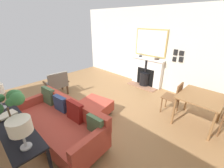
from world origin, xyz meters
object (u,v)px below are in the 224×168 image
at_px(book_stack, 7,115).
at_px(dining_table, 201,100).
at_px(potted_plant, 9,108).
at_px(dining_chair_near_fireplace, 175,96).
at_px(mantel_bowl_near, 140,56).
at_px(sofa, 61,123).
at_px(ottoman, 95,107).
at_px(table_lamp_far_end, 20,127).
at_px(mantel_bowl_far, 157,59).
at_px(console_table, 14,128).
at_px(armchair_accent, 57,83).
at_px(fireplace, 146,74).

distance_m(book_stack, dining_table, 3.88).
bearing_deg(book_stack, potted_plant, 89.82).
height_order(book_stack, dining_chair_near_fireplace, dining_chair_near_fireplace).
bearing_deg(dining_chair_near_fireplace, mantel_bowl_near, -121.12).
height_order(mantel_bowl_near, sofa, mantel_bowl_near).
relative_size(dining_table, dining_chair_near_fireplace, 1.09).
xyz_separation_m(ottoman, table_lamp_far_end, (1.78, 0.78, 0.87)).
xyz_separation_m(mantel_bowl_far, console_table, (4.34, -0.12, -0.38)).
height_order(console_table, book_stack, book_stack).
xyz_separation_m(mantel_bowl_near, book_stack, (4.34, 0.26, -0.26)).
relative_size(potted_plant, book_stack, 2.24).
relative_size(mantel_bowl_far, console_table, 0.09).
bearing_deg(mantel_bowl_far, potted_plant, 2.14).
xyz_separation_m(sofa, dining_chair_near_fireplace, (-2.45, 1.31, 0.17)).
relative_size(sofa, console_table, 1.23).
height_order(mantel_bowl_near, ottoman, mantel_bowl_near).
height_order(mantel_bowl_far, armchair_accent, mantel_bowl_far).
bearing_deg(mantel_bowl_far, armchair_accent, -35.52).
bearing_deg(armchair_accent, ottoman, 95.21).
distance_m(mantel_bowl_far, dining_table, 2.12).
relative_size(mantel_bowl_far, dining_chair_near_fireplace, 0.18).
xyz_separation_m(mantel_bowl_near, sofa, (3.56, 0.53, -0.72)).
xyz_separation_m(armchair_accent, console_table, (1.62, 1.82, 0.24)).
height_order(sofa, potted_plant, potted_plant).
distance_m(fireplace, table_lamp_far_end, 4.46).
bearing_deg(mantel_bowl_near, sofa, 8.48).
distance_m(mantel_bowl_far, console_table, 4.35).
height_order(mantel_bowl_near, table_lamp_far_end, table_lamp_far_end).
relative_size(table_lamp_far_end, potted_plant, 0.64).
xyz_separation_m(table_lamp_far_end, dining_chair_near_fireplace, (-3.23, 0.64, -0.58)).
relative_size(sofa, dining_chair_near_fireplace, 2.49).
bearing_deg(dining_chair_near_fireplace, mantel_bowl_far, -133.23).
bearing_deg(mantel_bowl_near, armchair_accent, -25.24).
bearing_deg(potted_plant, mantel_bowl_far, -177.86).
distance_m(book_stack, dining_chair_near_fireplace, 3.60).
relative_size(mantel_bowl_far, ottoman, 0.18).
distance_m(mantel_bowl_near, book_stack, 4.36).
height_order(table_lamp_far_end, book_stack, table_lamp_far_end).
relative_size(mantel_bowl_near, console_table, 0.07).
bearing_deg(fireplace, dining_chair_near_fireplace, 54.19).
xyz_separation_m(mantel_bowl_far, dining_table, (1.11, 1.75, -0.43)).
bearing_deg(table_lamp_far_end, ottoman, -156.20).
height_order(armchair_accent, dining_chair_near_fireplace, dining_chair_near_fireplace).
bearing_deg(mantel_bowl_near, table_lamp_far_end, 15.44).
bearing_deg(mantel_bowl_far, book_stack, -5.20).
bearing_deg(ottoman, potted_plant, 12.85).
relative_size(ottoman, potted_plant, 1.27).
relative_size(mantel_bowl_far, armchair_accent, 0.19).
distance_m(mantel_bowl_near, dining_chair_near_fireplace, 2.22).
relative_size(fireplace, book_stack, 4.08).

